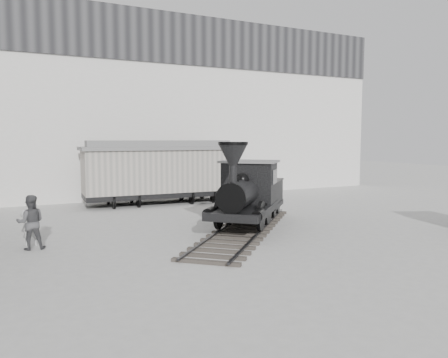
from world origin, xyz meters
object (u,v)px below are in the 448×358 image
visitor_a (30,222)px  locomotive (247,197)px  visitor_b (31,222)px  boxcar (161,171)px

visitor_a → locomotive: bearing=180.0°
visitor_b → locomotive: bearing=-175.9°
locomotive → boxcar: boxcar is taller
locomotive → boxcar: 7.95m
boxcar → visitor_a: bearing=-131.0°
locomotive → visitor_a: bearing=-142.2°
boxcar → locomotive: bearing=-80.1°
locomotive → boxcar: bearing=139.7°
visitor_b → boxcar: bearing=-126.7°
locomotive → visitor_a: size_ratio=5.28×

